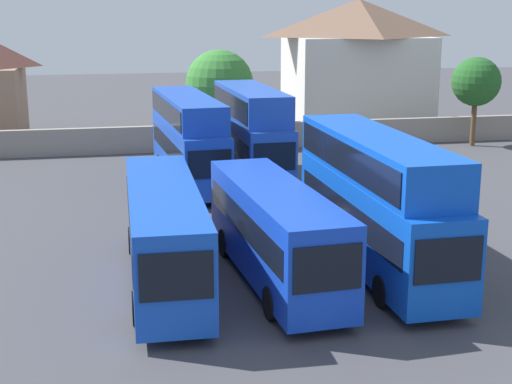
# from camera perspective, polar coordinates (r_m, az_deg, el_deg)

# --- Properties ---
(ground) EXTENTS (140.00, 140.00, 0.00)m
(ground) POSITION_cam_1_polar(r_m,az_deg,el_deg) (45.14, -3.76, 1.33)
(ground) COLOR #424247
(depot_boundary_wall) EXTENTS (56.00, 0.50, 1.80)m
(depot_boundary_wall) POSITION_cam_1_polar(r_m,az_deg,el_deg) (52.43, -4.90, 4.07)
(depot_boundary_wall) COLOR gray
(depot_boundary_wall) RESTS_ON ground
(bus_1) EXTENTS (2.68, 11.69, 3.54)m
(bus_1) POSITION_cam_1_polar(r_m,az_deg,el_deg) (27.24, -6.91, -2.78)
(bus_1) COLOR blue
(bus_1) RESTS_ON ground
(bus_2) EXTENTS (3.14, 10.74, 3.50)m
(bus_2) POSITION_cam_1_polar(r_m,az_deg,el_deg) (27.18, 1.46, -2.77)
(bus_2) COLOR blue
(bus_2) RESTS_ON ground
(bus_3) EXTENTS (2.75, 11.88, 5.10)m
(bus_3) POSITION_cam_1_polar(r_m,az_deg,el_deg) (28.73, 9.00, -0.21)
(bus_3) COLOR blue
(bus_3) RESTS_ON ground
(bus_4) EXTENTS (3.19, 11.37, 4.94)m
(bus_4) POSITION_cam_1_polar(r_m,az_deg,el_deg) (42.18, -5.09, 4.27)
(bus_4) COLOR blue
(bus_4) RESTS_ON ground
(bus_5) EXTENTS (2.83, 10.16, 5.26)m
(bus_5) POSITION_cam_1_polar(r_m,az_deg,el_deg) (43.01, -0.33, 4.74)
(bus_5) COLOR blue
(bus_5) RESTS_ON ground
(house_terrace_centre) EXTENTS (11.48, 8.35, 10.26)m
(house_terrace_centre) POSITION_cam_1_polar(r_m,az_deg,el_deg) (63.32, 7.61, 9.63)
(house_terrace_centre) COLOR silver
(house_terrace_centre) RESTS_ON ground
(tree_left_of_lot) EXTENTS (3.43, 3.43, 6.27)m
(tree_left_of_lot) POSITION_cam_1_polar(r_m,az_deg,el_deg) (55.87, 16.19, 7.93)
(tree_left_of_lot) COLOR brown
(tree_left_of_lot) RESTS_ON ground
(tree_right_of_lot) EXTENTS (4.87, 4.87, 6.73)m
(tree_right_of_lot) POSITION_cam_1_polar(r_m,az_deg,el_deg) (54.74, -2.76, 8.08)
(tree_right_of_lot) COLOR brown
(tree_right_of_lot) RESTS_ON ground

